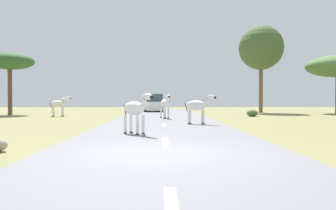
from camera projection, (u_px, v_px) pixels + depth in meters
ground_plane at (158, 155)px, 7.53m from camera, size 90.00×90.00×0.00m
road at (166, 154)px, 7.53m from camera, size 6.00×64.00×0.05m
lane_markings at (167, 161)px, 6.53m from camera, size 0.16×56.00×0.01m
zebra_0 at (165, 104)px, 20.87m from camera, size 0.73×1.66×1.60m
zebra_1 at (59, 104)px, 24.27m from camera, size 1.42×1.15×1.54m
zebra_2 at (136, 109)px, 11.58m from camera, size 1.26×1.28×1.50m
zebra_3 at (198, 106)px, 16.13m from camera, size 1.53×0.83×1.52m
car_0 at (154, 103)px, 32.79m from camera, size 2.07×4.36×1.74m
tree_0 at (10, 62)px, 26.68m from camera, size 3.85×3.85×5.07m
tree_3 at (261, 48)px, 30.82m from camera, size 4.18×4.18×8.24m
bush_2 at (252, 113)px, 24.10m from camera, size 0.82×0.74×0.49m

